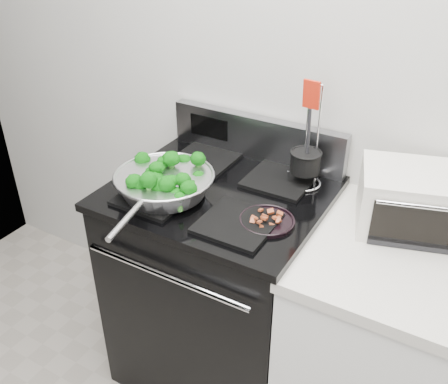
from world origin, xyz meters
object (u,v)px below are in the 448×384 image
Objects in this scene: skillet at (164,183)px; toaster_oven at (415,200)px; bacon_plate at (267,218)px; utensil_holder at (305,167)px; gas_range at (220,283)px.

skillet is 1.36× the size of toaster_oven.
skillet reaches higher than bacon_plate.
utensil_holder is 0.97× the size of toaster_oven.
toaster_oven is (0.66, 0.15, 0.54)m from gas_range.
utensil_holder is at bearing 158.13° from toaster_oven.
gas_range is 0.55m from bacon_plate.
utensil_holder reaches higher than bacon_plate.
skillet is 0.86m from toaster_oven.
bacon_plate is (0.39, 0.03, -0.04)m from skillet.
utensil_holder reaches higher than toaster_oven.
skillet is 1.40× the size of utensil_holder.
gas_range is 0.87m from toaster_oven.
bacon_plate is 0.46× the size of utensil_holder.
gas_range is 2.75× the size of utensil_holder.
toaster_oven is at bearing 12.97° from gas_range.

